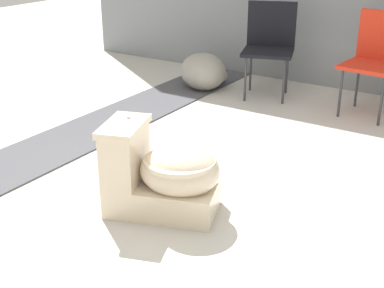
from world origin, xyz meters
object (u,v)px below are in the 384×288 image
(toilet, at_px, (163,175))
(boulder_near, at_px, (203,71))
(folding_chair_left, at_px, (270,39))
(boulder_far, at_px, (212,75))
(folding_chair_middle, at_px, (378,53))

(toilet, height_order, boulder_near, toilet)
(folding_chair_left, xyz_separation_m, boulder_far, (-0.60, -0.01, -0.42))
(boulder_near, distance_m, boulder_far, 0.20)
(boulder_far, bearing_deg, boulder_near, -85.48)
(toilet, bearing_deg, boulder_far, 95.42)
(folding_chair_left, height_order, boulder_far, folding_chair_left)
(toilet, xyz_separation_m, boulder_far, (-1.06, 2.30, -0.13))
(boulder_near, bearing_deg, folding_chair_left, 18.31)
(boulder_near, height_order, boulder_far, boulder_near)
(folding_chair_middle, bearing_deg, boulder_far, -83.75)
(toilet, relative_size, boulder_near, 1.43)
(folding_chair_left, relative_size, boulder_near, 1.66)
(toilet, distance_m, folding_chair_left, 2.37)
(folding_chair_middle, height_order, boulder_near, folding_chair_middle)
(folding_chair_left, xyz_separation_m, boulder_near, (-0.58, -0.19, -0.34))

